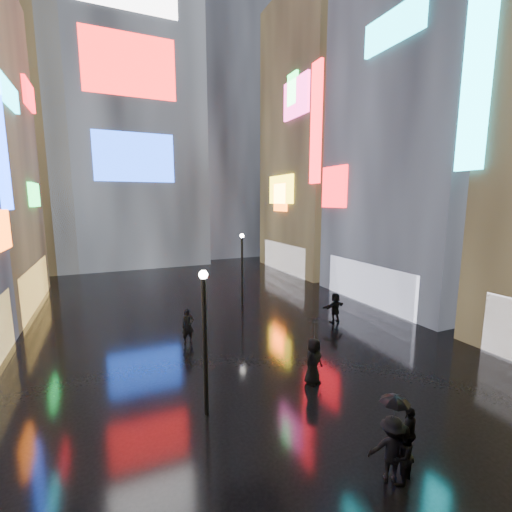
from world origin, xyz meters
TOP-DOWN VIEW (x-y plane):
  - ground at (0.00, 20.00)m, footprint 140.00×140.00m
  - building_right_mid at (15.98, 17.01)m, footprint 10.28×13.70m
  - building_right_far at (15.98, 30.00)m, footprint 10.28×12.00m
  - tower_main at (-3.00, 43.97)m, footprint 16.00×14.20m
  - tower_flank_right at (9.00, 46.00)m, footprint 12.00×12.00m
  - tower_flank_left at (-14.00, 42.00)m, footprint 10.00×10.00m
  - lamp_near at (-3.28, 8.83)m, footprint 0.30×0.30m
  - lamp_far at (2.57, 20.37)m, footprint 0.30×0.30m
  - pedestrian_1 at (0.66, 3.90)m, footprint 0.97×0.88m
  - pedestrian_2 at (0.48, 4.05)m, footprint 1.36×1.23m
  - pedestrian_3 at (1.56, 4.46)m, footprint 1.03×0.78m
  - pedestrian_4 at (1.32, 9.14)m, footprint 1.10×0.91m
  - pedestrian_5 at (6.56, 14.76)m, footprint 1.79×0.84m
  - pedestrian_6 at (-2.51, 15.24)m, footprint 0.73×0.53m
  - umbrella_1 at (0.48, 4.05)m, footprint 0.88×0.88m
  - umbrella_2 at (1.32, 9.14)m, footprint 1.38×1.38m

SIDE VIEW (x-z plane):
  - ground at x=0.00m, z-range 0.00..0.00m
  - pedestrian_3 at x=1.56m, z-range 0.00..1.63m
  - pedestrian_1 at x=0.66m, z-range 0.00..1.63m
  - pedestrian_2 at x=0.48m, z-range 0.00..1.83m
  - pedestrian_5 at x=6.56m, z-range 0.00..1.86m
  - pedestrian_6 at x=-2.51m, z-range 0.00..1.86m
  - pedestrian_4 at x=1.32m, z-range 0.00..1.92m
  - umbrella_1 at x=0.48m, z-range 1.83..2.48m
  - umbrella_2 at x=1.32m, z-range 1.92..2.83m
  - lamp_near at x=-3.28m, z-range 0.34..5.54m
  - lamp_far at x=2.57m, z-range 0.34..5.54m
  - tower_flank_left at x=-14.00m, z-range 0.00..26.00m
  - building_right_far at x=15.98m, z-range -0.02..27.98m
  - building_right_mid at x=15.98m, z-range -0.01..29.99m
  - tower_flank_right at x=9.00m, z-range 0.00..34.00m
  - tower_main at x=-3.00m, z-range 0.01..42.01m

